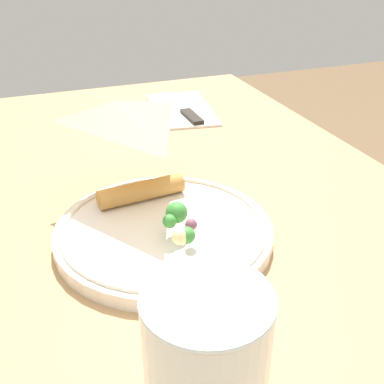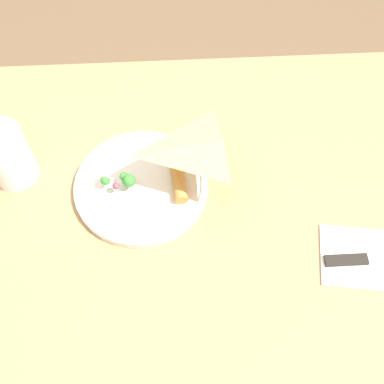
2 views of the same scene
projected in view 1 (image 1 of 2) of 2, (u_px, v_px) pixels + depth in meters
The scene contains 5 objects.
dining_table at pixel (179, 309), 0.61m from camera, with size 1.21×0.69×0.74m.
plate_pizza at pixel (164, 227), 0.54m from camera, with size 0.24×0.24×0.05m.
milk_glass at pixel (206, 373), 0.31m from camera, with size 0.08×0.08×0.12m.
napkin_folded at pixel (181, 109), 0.93m from camera, with size 0.21×0.14×0.00m.
butter_knife at pixel (183, 108), 0.92m from camera, with size 0.19×0.02×0.01m.
Camera 1 is at (-0.43, 0.15, 1.05)m, focal length 45.00 mm.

